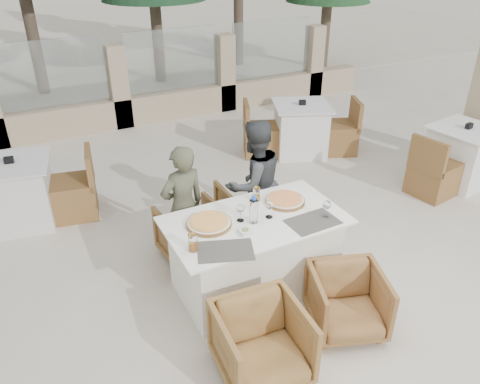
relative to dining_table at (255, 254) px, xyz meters
name	(u,v)px	position (x,y,z in m)	size (l,w,h in m)	color
ground	(252,285)	(-0.01, 0.03, -0.39)	(80.00, 80.00, 0.00)	beige
sand_patch	(51,36)	(-0.01, 14.03, -0.38)	(30.00, 16.00, 0.01)	beige
perimeter_wall_far	(118,81)	(-0.01, 4.83, 0.42)	(10.00, 0.34, 1.60)	tan
dining_table	(255,254)	(0.00, 0.00, 0.00)	(1.60, 0.90, 0.77)	white
placemat_near_left	(225,251)	(-0.44, -0.30, 0.39)	(0.45, 0.30, 0.00)	#524D46
placemat_near_right	(313,222)	(0.43, -0.27, 0.39)	(0.45, 0.30, 0.00)	#524C46
pizza_left	(209,223)	(-0.40, 0.10, 0.41)	(0.40, 0.40, 0.05)	orange
pizza_right	(285,200)	(0.40, 0.14, 0.41)	(0.37, 0.37, 0.05)	#EC4F20
water_bottle	(254,209)	(-0.04, -0.03, 0.52)	(0.08, 0.08, 0.26)	#C0DDFC
wine_glass_centre	(240,212)	(-0.13, 0.04, 0.48)	(0.08, 0.08, 0.18)	white
wine_glass_near	(269,208)	(0.13, -0.03, 0.48)	(0.08, 0.08, 0.18)	white
wine_glass_corner	(327,208)	(0.59, -0.25, 0.48)	(0.08, 0.08, 0.18)	white
beer_glass_left	(193,242)	(-0.66, -0.18, 0.46)	(0.08, 0.08, 0.15)	orange
beer_glass_right	(256,194)	(0.17, 0.29, 0.46)	(0.07, 0.07, 0.14)	gold
olive_dish	(245,231)	(-0.18, -0.15, 0.41)	(0.11, 0.11, 0.04)	silver
armchair_far_left	(193,233)	(-0.34, 0.72, -0.10)	(0.62, 0.64, 0.58)	brown
armchair_far_right	(249,206)	(0.44, 0.94, -0.10)	(0.61, 0.63, 0.57)	olive
armchair_near_left	(262,344)	(-0.43, -0.91, -0.08)	(0.65, 0.67, 0.61)	olive
armchair_near_right	(347,301)	(0.45, -0.81, -0.11)	(0.60, 0.61, 0.56)	olive
diner_left	(183,207)	(-0.42, 0.70, 0.26)	(0.47, 0.31, 1.29)	#4D4F39
diner_right	(254,184)	(0.38, 0.72, 0.31)	(0.68, 0.53, 1.40)	#3D4042
bg_table_a	(18,193)	(-1.87, 2.26, 0.00)	(1.64, 0.82, 0.77)	silver
bg_table_b	(301,129)	(2.13, 2.45, 0.00)	(1.64, 0.82, 0.77)	silver
bg_table_c	(462,155)	(3.53, 0.67, 0.00)	(1.64, 0.82, 0.77)	white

